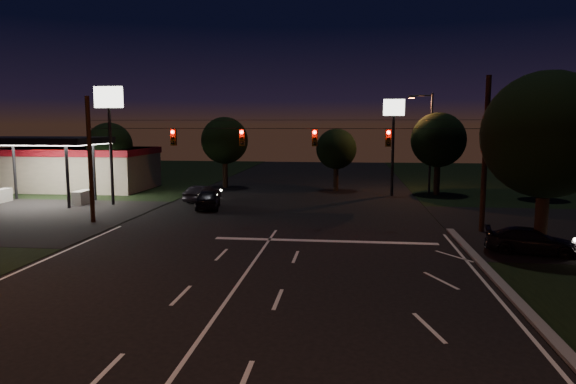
# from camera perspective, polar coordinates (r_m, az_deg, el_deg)

# --- Properties ---
(ground) EXTENTS (140.00, 140.00, 0.00)m
(ground) POSITION_cam_1_polar(r_m,az_deg,el_deg) (17.33, -8.16, -13.65)
(ground) COLOR black
(ground) RESTS_ON ground
(stop_bar) EXTENTS (12.00, 0.50, 0.01)m
(stop_bar) POSITION_cam_1_polar(r_m,az_deg,el_deg) (27.83, 4.08, -5.44)
(stop_bar) COLOR silver
(stop_bar) RESTS_ON ground
(utility_pole_right) EXTENTS (0.30, 0.30, 9.00)m
(utility_pole_right) POSITION_cam_1_polar(r_m,az_deg,el_deg) (32.16, 20.68, -4.16)
(utility_pole_right) COLOR black
(utility_pole_right) RESTS_ON ground
(utility_pole_left) EXTENTS (0.28, 0.28, 8.00)m
(utility_pole_left) POSITION_cam_1_polar(r_m,az_deg,el_deg) (35.22, -20.82, -3.18)
(utility_pole_left) COLOR black
(utility_pole_left) RESTS_ON ground
(signal_span) EXTENTS (24.00, 0.40, 1.56)m
(signal_span) POSITION_cam_1_polar(r_m,az_deg,el_deg) (30.87, -1.11, 6.15)
(signal_span) COLOR black
(signal_span) RESTS_ON ground
(gas_station) EXTENTS (14.20, 16.10, 5.25)m
(gas_station) POSITION_cam_1_polar(r_m,az_deg,el_deg) (53.04, -22.70, 2.76)
(gas_station) COLOR gray
(gas_station) RESTS_ON ground
(pole_sign_left_near) EXTENTS (2.20, 0.30, 9.10)m
(pole_sign_left_near) POSITION_cam_1_polar(r_m,az_deg,el_deg) (41.82, -19.25, 8.11)
(pole_sign_left_near) COLOR black
(pole_sign_left_near) RESTS_ON ground
(pole_sign_right) EXTENTS (1.80, 0.30, 8.40)m
(pole_sign_right) POSITION_cam_1_polar(r_m,az_deg,el_deg) (45.74, 11.64, 7.36)
(pole_sign_right) COLOR black
(pole_sign_right) RESTS_ON ground
(street_light_right_far) EXTENTS (2.20, 0.35, 9.00)m
(street_light_right_far) POSITION_cam_1_polar(r_m,az_deg,el_deg) (48.11, 15.28, 6.06)
(street_light_right_far) COLOR black
(street_light_right_far) RESTS_ON ground
(tree_right_near) EXTENTS (6.00, 6.00, 8.76)m
(tree_right_near) POSITION_cam_1_polar(r_m,az_deg,el_deg) (27.37, 26.75, 5.54)
(tree_right_near) COLOR black
(tree_right_near) RESTS_ON ground
(tree_far_a) EXTENTS (4.20, 4.20, 6.42)m
(tree_far_a) POSITION_cam_1_polar(r_m,az_deg,el_deg) (50.89, -19.14, 4.87)
(tree_far_a) COLOR black
(tree_far_a) RESTS_ON ground
(tree_far_b) EXTENTS (4.60, 4.60, 6.98)m
(tree_far_b) POSITION_cam_1_polar(r_m,az_deg,el_deg) (51.24, -7.00, 5.64)
(tree_far_b) COLOR black
(tree_far_b) RESTS_ON ground
(tree_far_c) EXTENTS (3.80, 3.80, 5.86)m
(tree_far_c) POSITION_cam_1_polar(r_m,az_deg,el_deg) (48.77, 5.41, 4.73)
(tree_far_c) COLOR black
(tree_far_c) RESTS_ON ground
(tree_far_d) EXTENTS (4.80, 4.80, 7.30)m
(tree_far_d) POSITION_cam_1_polar(r_m,az_deg,el_deg) (47.38, 16.36, 5.50)
(tree_far_d) COLOR black
(tree_far_d) RESTS_ON ground
(tree_far_e) EXTENTS (4.00, 4.00, 6.18)m
(tree_far_e) POSITION_cam_1_polar(r_m,az_deg,el_deg) (47.44, 26.32, 4.17)
(tree_far_e) COLOR black
(tree_far_e) RESTS_ON ground
(car_oncoming_a) EXTENTS (2.52, 4.49, 1.44)m
(car_oncoming_a) POSITION_cam_1_polar(r_m,az_deg,el_deg) (38.69, -8.91, -0.78)
(car_oncoming_a) COLOR black
(car_oncoming_a) RESTS_ON ground
(car_oncoming_b) EXTENTS (2.29, 4.13, 1.29)m
(car_oncoming_b) POSITION_cam_1_polar(r_m,az_deg,el_deg) (42.36, -9.48, -0.18)
(car_oncoming_b) COLOR black
(car_oncoming_b) RESTS_ON ground
(car_cross) EXTENTS (4.57, 2.57, 1.25)m
(car_cross) POSITION_cam_1_polar(r_m,az_deg,el_deg) (27.65, 25.45, -4.94)
(car_cross) COLOR black
(car_cross) RESTS_ON ground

